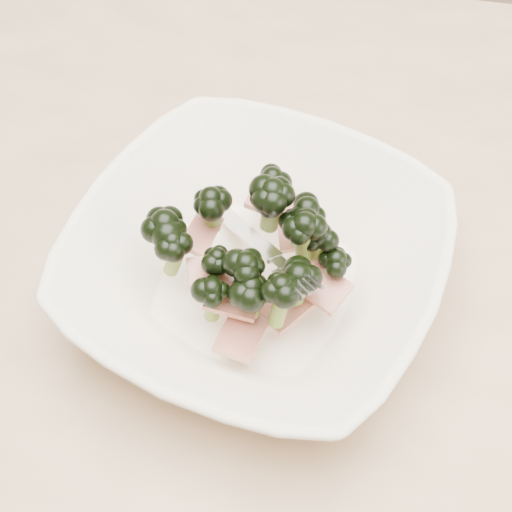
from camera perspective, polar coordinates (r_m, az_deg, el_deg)
ground at (r=1.37m, az=-0.74°, el=-16.97°), size 4.00×4.00×0.00m
dining_table at (r=0.78m, az=-1.24°, el=-1.44°), size 1.20×0.80×0.75m
broccoli_dish at (r=0.61m, az=0.02°, el=-0.46°), size 0.39×0.39×0.12m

